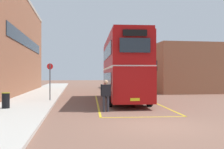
{
  "coord_description": "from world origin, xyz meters",
  "views": [
    {
      "loc": [
        -3.19,
        -9.65,
        1.99
      ],
      "look_at": [
        0.09,
        12.63,
        2.0
      ],
      "focal_mm": 41.05,
      "sensor_mm": 36.0,
      "label": 1
    }
  ],
  "objects_px": {
    "litter_bin": "(6,100)",
    "bus_stop_sign": "(50,78)",
    "pedestrian_boarding": "(106,93)",
    "double_decker_bus": "(123,68)",
    "single_deck_bus": "(121,77)"
  },
  "relations": [
    {
      "from": "litter_bin",
      "to": "single_deck_bus",
      "type": "bearing_deg",
      "value": 64.31
    },
    {
      "from": "pedestrian_boarding",
      "to": "bus_stop_sign",
      "type": "distance_m",
      "value": 6.44
    },
    {
      "from": "single_deck_bus",
      "to": "pedestrian_boarding",
      "type": "relative_size",
      "value": 5.54
    },
    {
      "from": "single_deck_bus",
      "to": "pedestrian_boarding",
      "type": "distance_m",
      "value": 23.23
    },
    {
      "from": "double_decker_bus",
      "to": "litter_bin",
      "type": "relative_size",
      "value": 12.19
    },
    {
      "from": "litter_bin",
      "to": "bus_stop_sign",
      "type": "distance_m",
      "value": 4.78
    },
    {
      "from": "double_decker_bus",
      "to": "single_deck_bus",
      "type": "bearing_deg",
      "value": 80.32
    },
    {
      "from": "pedestrian_boarding",
      "to": "litter_bin",
      "type": "xyz_separation_m",
      "value": [
        -5.41,
        1.22,
        -0.42
      ]
    },
    {
      "from": "single_deck_bus",
      "to": "litter_bin",
      "type": "xyz_separation_m",
      "value": [
        -10.33,
        -21.47,
        -1.06
      ]
    },
    {
      "from": "pedestrian_boarding",
      "to": "litter_bin",
      "type": "distance_m",
      "value": 5.56
    },
    {
      "from": "double_decker_bus",
      "to": "bus_stop_sign",
      "type": "bearing_deg",
      "value": 178.55
    },
    {
      "from": "bus_stop_sign",
      "to": "double_decker_bus",
      "type": "bearing_deg",
      "value": -1.45
    },
    {
      "from": "double_decker_bus",
      "to": "pedestrian_boarding",
      "type": "xyz_separation_m",
      "value": [
        -1.95,
        -5.27,
        -1.52
      ]
    },
    {
      "from": "single_deck_bus",
      "to": "litter_bin",
      "type": "relative_size",
      "value": 10.96
    },
    {
      "from": "pedestrian_boarding",
      "to": "double_decker_bus",
      "type": "bearing_deg",
      "value": 69.7
    }
  ]
}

